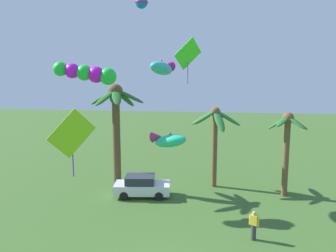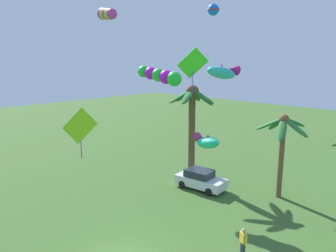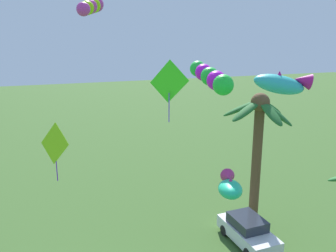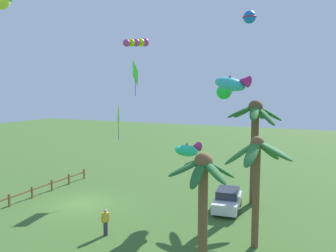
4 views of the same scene
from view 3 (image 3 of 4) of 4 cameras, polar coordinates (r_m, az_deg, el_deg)
name	(u,v)px [view 3 (image 3 of 4)]	position (r m, az deg, el deg)	size (l,w,h in m)	color
palm_tree_0	(258,130)	(22.70, 13.12, -0.58)	(4.17, 4.10, 7.88)	brown
parked_car_0	(248,231)	(22.27, 11.63, -14.82)	(4.07, 2.13, 1.51)	silver
kite_fish_1	(230,187)	(17.87, 9.06, -8.83)	(2.60, 1.70, 1.16)	#20CB8F
kite_tube_2	(211,77)	(22.04, 6.38, 7.10)	(4.13, 1.37, 1.52)	green
kite_tube_4	(91,6)	(17.74, -11.24, 16.83)	(2.38, 1.31, 0.86)	#C2379C
kite_diamond_5	(55,144)	(18.71, -16.27, -2.61)	(1.68, 1.27, 2.89)	#8CDA18
kite_diamond_6	(169,83)	(14.02, 0.15, 6.38)	(1.30, 1.11, 2.32)	#3BE922
kite_fish_7	(282,83)	(18.49, 16.39, 6.01)	(1.93, 2.83, 1.25)	#2DB2B1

